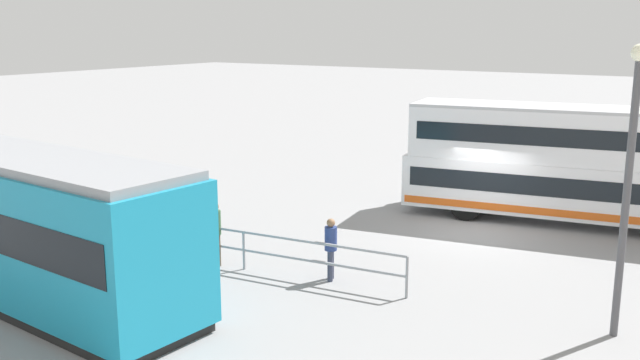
% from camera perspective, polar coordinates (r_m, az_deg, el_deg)
% --- Properties ---
extents(ground_plane, '(160.00, 160.00, 0.00)m').
position_cam_1_polar(ground_plane, '(23.05, 12.46, -4.18)').
color(ground_plane, gray).
extents(double_decker_bus, '(11.92, 4.34, 3.88)m').
position_cam_1_polar(double_decker_bus, '(24.65, 20.63, 1.12)').
color(double_decker_bus, white).
rests_on(double_decker_bus, ground).
extents(pedestrian_near_railing, '(0.39, 0.39, 1.78)m').
position_cam_1_polar(pedestrian_near_railing, '(19.44, -8.48, -3.92)').
color(pedestrian_near_railing, '#4C3F2D').
rests_on(pedestrian_near_railing, ground).
extents(pedestrian_crossing, '(0.42, 0.42, 1.64)m').
position_cam_1_polar(pedestrian_crossing, '(18.14, 0.88, -5.28)').
color(pedestrian_crossing, '#33384C').
rests_on(pedestrian_crossing, ground).
extents(pedestrian_railing, '(9.29, 1.02, 1.08)m').
position_cam_1_polar(pedestrian_railing, '(19.08, -6.20, -5.07)').
color(pedestrian_railing, gray).
rests_on(pedestrian_railing, ground).
extents(info_sign, '(0.97, 0.24, 2.59)m').
position_cam_1_polar(info_sign, '(21.67, -17.19, -0.63)').
color(info_sign, slate).
rests_on(info_sign, ground).
extents(street_lamp, '(0.36, 0.36, 6.11)m').
position_cam_1_polar(street_lamp, '(15.52, 23.75, 0.84)').
color(street_lamp, '#4C4C51').
rests_on(street_lamp, ground).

